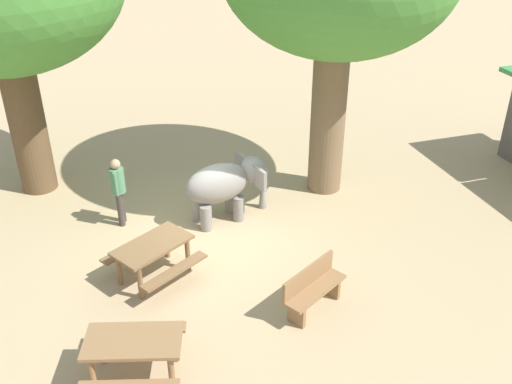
{
  "coord_description": "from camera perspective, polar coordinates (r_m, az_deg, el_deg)",
  "views": [
    {
      "loc": [
        10.2,
        -2.14,
        7.05
      ],
      "look_at": [
        -0.35,
        1.21,
        0.8
      ],
      "focal_mm": 40.01,
      "sensor_mm": 36.0,
      "label": 1
    }
  ],
  "objects": [
    {
      "name": "picnic_table_near",
      "position": [
        11.32,
        -10.25,
        -5.93
      ],
      "size": [
        2.04,
        2.05,
        0.78
      ],
      "rotation": [
        0.0,
        0.0,
        5.25
      ],
      "color": "brown",
      "rests_on": "ground_plane"
    },
    {
      "name": "picnic_table_far",
      "position": [
        9.36,
        -12.11,
        -15.08
      ],
      "size": [
        1.83,
        1.85,
        0.78
      ],
      "rotation": [
        0.0,
        0.0,
        1.3
      ],
      "color": "olive",
      "rests_on": "ground_plane"
    },
    {
      "name": "ground_plane",
      "position": [
        12.58,
        -4.79,
        -4.74
      ],
      "size": [
        60.0,
        60.0,
        0.0
      ],
      "primitive_type": "plane",
      "color": "tan"
    },
    {
      "name": "wooden_bench",
      "position": [
        10.51,
        5.67,
        -9.46
      ],
      "size": [
        1.05,
        1.41,
        0.88
      ],
      "rotation": [
        0.0,
        0.0,
        5.24
      ],
      "color": "olive",
      "rests_on": "ground_plane"
    },
    {
      "name": "elephant",
      "position": [
        12.85,
        -3.01,
        0.85
      ],
      "size": [
        1.39,
        2.07,
        1.42
      ],
      "rotation": [
        0.0,
        0.0,
        1.78
      ],
      "color": "gray",
      "rests_on": "ground_plane"
    },
    {
      "name": "person_handler",
      "position": [
        12.98,
        -13.61,
        0.51
      ],
      "size": [
        0.5,
        0.32,
        1.62
      ],
      "rotation": [
        0.0,
        0.0,
        1.32
      ],
      "color": "#3F3833",
      "rests_on": "ground_plane"
    }
  ]
}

